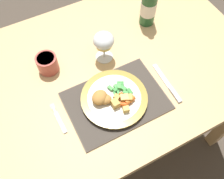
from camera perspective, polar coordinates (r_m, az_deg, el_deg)
The scene contains 13 objects.
ground_plane at distance 1.67m, azimuth -1.40°, elevation -10.10°, with size 6.00×6.00×0.00m, color #4C4238.
dining_table at distance 1.09m, azimuth -2.11°, elevation 1.93°, with size 1.28×0.82×0.74m.
placemat at distance 0.93m, azimuth 0.86°, elevation -2.56°, with size 0.36×0.26×0.01m.
dinner_plate at distance 0.92m, azimuth 0.50°, elevation -2.01°, with size 0.25×0.25×0.02m.
breaded_croquettes at distance 0.89m, azimuth -2.47°, elevation -1.96°, with size 0.09×0.08×0.04m.
green_beans_pile at distance 0.92m, azimuth 1.78°, elevation 0.20°, with size 0.07×0.07×0.02m.
glazed_carrots at distance 0.90m, azimuth 3.18°, elevation -2.49°, with size 0.07×0.06×0.02m.
fork at distance 0.92m, azimuth -11.95°, elevation -6.88°, with size 0.02×0.13×0.01m.
table_knife at distance 0.99m, azimuth 12.94°, elevation 0.79°, with size 0.03×0.19×0.01m.
wine_glass at distance 0.98m, azimuth -1.92°, elevation 10.88°, with size 0.08×0.08×0.13m.
bottle at distance 1.13m, azimuth 8.48°, elevation 18.87°, with size 0.07×0.07×0.29m.
roast_potatoes at distance 0.89m, azimuth 2.34°, elevation -2.64°, with size 0.08×0.08×0.03m.
drinking_cup at distance 1.01m, azimuth -14.58°, elevation 5.85°, with size 0.08×0.08×0.07m.
Camera 1 is at (-0.24, -0.54, 1.56)m, focal length 40.00 mm.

